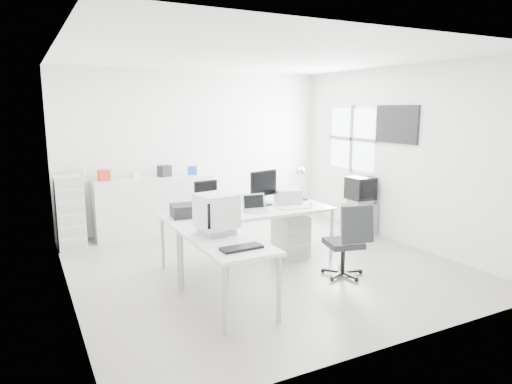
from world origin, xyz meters
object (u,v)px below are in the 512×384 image
inkjet_printer (189,210)px  filing_cabinet (70,213)px  lcd_monitor_large (264,188)px  laser_printer (288,196)px  side_desk (226,272)px  drawer_pedestal (291,235)px  lcd_monitor_small (206,196)px  crt_monitor (217,215)px  main_desk (250,237)px  office_chair (344,240)px  tv_cabinet (359,219)px  sideboard (154,206)px  laptop (256,203)px  crt_tv (360,191)px

inkjet_printer → filing_cabinet: (-1.31, 1.79, -0.26)m
lcd_monitor_large → laser_printer: size_ratio=1.39×
side_desk → drawer_pedestal: size_ratio=2.33×
lcd_monitor_small → crt_monitor: bearing=-112.3°
laser_printer → crt_monitor: crt_monitor is taller
inkjet_printer → laser_printer: bearing=11.1°
laser_printer → main_desk: bearing=-146.9°
crt_monitor → office_chair: (1.70, -0.16, -0.48)m
side_desk → tv_cabinet: size_ratio=2.59×
side_desk → main_desk: bearing=52.3°
office_chair → lcd_monitor_small: bearing=151.6°
inkjet_printer → crt_monitor: 0.96m
drawer_pedestal → tv_cabinet: size_ratio=1.11×
sideboard → filing_cabinet: (-1.37, -0.20, 0.07)m
crt_monitor → filing_cabinet: size_ratio=0.38×
main_desk → laptop: laptop is taller
tv_cabinet → drawer_pedestal: bearing=-166.2°
drawer_pedestal → crt_tv: bearing=13.8°
crt_monitor → sideboard: size_ratio=0.22×
drawer_pedestal → crt_tv: (1.64, 0.40, 0.47)m
drawer_pedestal → laser_printer: size_ratio=1.64×
drawer_pedestal → lcd_monitor_small: lcd_monitor_small is taller
drawer_pedestal → lcd_monitor_small: size_ratio=1.40×
main_desk → tv_cabinet: main_desk is taller
drawer_pedestal → crt_monitor: 1.91m
main_desk → drawer_pedestal: main_desk is taller
tv_cabinet → office_chair: bearing=-135.7°
office_chair → crt_tv: bearing=57.9°
laser_printer → office_chair: (0.10, -1.23, -0.37)m
lcd_monitor_small → lcd_monitor_large: 0.90m
lcd_monitor_large → laptop: 0.48m
crt_tv → sideboard: bearing=152.4°
laser_printer → filing_cabinet: bearing=166.9°
tv_cabinet → inkjet_printer: bearing=-173.7°
lcd_monitor_large → office_chair: bearing=-83.3°
lcd_monitor_large → tv_cabinet: size_ratio=0.94×
crt_monitor → lcd_monitor_small: bearing=65.0°
laptop → drawer_pedestal: bearing=19.5°
main_desk → side_desk: bearing=-127.7°
lcd_monitor_large → office_chair: lcd_monitor_large is taller
lcd_monitor_small → filing_cabinet: lcd_monitor_small is taller
drawer_pedestal → lcd_monitor_large: (-0.35, 0.20, 0.70)m
laptop → crt_monitor: 1.18m
lcd_monitor_small → tv_cabinet: bearing=-3.0°
drawer_pedestal → sideboard: (-1.49, 2.04, 0.20)m
main_desk → inkjet_printer: size_ratio=5.28×
crt_monitor → laser_printer: bearing=24.0°
tv_cabinet → crt_monitor: bearing=-157.8°
main_desk → laptop: bearing=-63.4°
drawer_pedestal → lcd_monitor_large: size_ratio=1.18×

